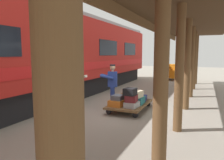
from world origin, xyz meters
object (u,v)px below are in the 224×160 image
object	(u,v)px
train_car	(42,55)
suitcase_maroon_trunk	(131,98)
suitcase_brown_leather	(128,96)
baggage_tug	(172,72)
suitcase_gray_aluminum	(132,105)
suitcase_cream_canvas	(137,94)
suitcase_teal_softside	(137,100)
porter_in_overalls	(112,84)
suitcase_orange_carryall	(117,103)
suitcase_slate_roller	(118,97)
suitcase_olive_duffel	(123,100)
suitcase_black_hardshell	(130,92)
luggage_cart	(130,104)
porter_by_door	(76,84)
suitcase_navy_fabric	(141,98)

from	to	relation	value
train_car	suitcase_maroon_trunk	xyz separation A→B (m)	(-4.19, 0.31, -1.48)
suitcase_brown_leather	baggage_tug	xyz separation A→B (m)	(-0.32, -9.80, 0.22)
suitcase_gray_aluminum	suitcase_cream_canvas	size ratio (longest dim) A/B	1.19
suitcase_brown_leather	suitcase_maroon_trunk	xyz separation A→B (m)	(-0.53, 1.14, 0.17)
suitcase_teal_softside	porter_in_overalls	world-z (taller)	porter_in_overalls
suitcase_orange_carryall	suitcase_slate_roller	xyz separation A→B (m)	(-0.02, -0.02, 0.19)
suitcase_olive_duffel	suitcase_black_hardshell	xyz separation A→B (m)	(-0.49, 0.60, 0.47)
suitcase_orange_carryall	suitcase_olive_duffel	bearing A→B (deg)	-90.00
suitcase_slate_roller	suitcase_black_hardshell	xyz separation A→B (m)	(-0.48, 0.04, 0.25)
train_car	suitcase_brown_leather	xyz separation A→B (m)	(-3.66, -0.84, -1.65)
porter_in_overalls	baggage_tug	bearing A→B (deg)	-94.79
luggage_cart	porter_in_overalls	xyz separation A→B (m)	(0.81, -0.17, 0.70)
train_car	baggage_tug	xyz separation A→B (m)	(-3.98, -10.63, -1.43)
suitcase_brown_leather	suitcase_gray_aluminum	world-z (taller)	suitcase_brown_leather
suitcase_slate_roller	luggage_cart	bearing A→B (deg)	-114.95
suitcase_orange_carryall	porter_in_overalls	xyz separation A→B (m)	(0.53, -0.75, 0.55)
suitcase_teal_softside	suitcase_black_hardshell	world-z (taller)	suitcase_black_hardshell
suitcase_gray_aluminum	suitcase_cream_canvas	bearing A→B (deg)	-90.29
train_car	baggage_tug	world-z (taller)	train_car
suitcase_orange_carryall	baggage_tug	bearing A→B (deg)	-91.69
suitcase_black_hardshell	baggage_tug	bearing A→B (deg)	-89.12
porter_by_door	luggage_cart	bearing A→B (deg)	-167.18
suitcase_brown_leather	suitcase_gray_aluminum	size ratio (longest dim) A/B	1.17
suitcase_cream_canvas	porter_by_door	xyz separation A→B (m)	(2.35, 0.44, 0.28)
suitcase_navy_fabric	suitcase_brown_leather	bearing A→B (deg)	0.00
baggage_tug	suitcase_black_hardshell	bearing A→B (deg)	90.88
luggage_cart	suitcase_navy_fabric	bearing A→B (deg)	-115.60
porter_in_overalls	suitcase_cream_canvas	bearing A→B (deg)	169.35
suitcase_slate_roller	porter_in_overalls	size ratio (longest dim) A/B	0.25
luggage_cart	suitcase_gray_aluminum	world-z (taller)	suitcase_gray_aluminum
train_car	porter_in_overalls	bearing A→B (deg)	-172.14
suitcase_navy_fabric	suitcase_cream_canvas	world-z (taller)	suitcase_cream_canvas
suitcase_maroon_trunk	porter_in_overalls	xyz separation A→B (m)	(1.06, -0.74, 0.34)
suitcase_orange_carryall	baggage_tug	distance (m)	10.96
suitcase_maroon_trunk	train_car	bearing A→B (deg)	-4.22
suitcase_teal_softside	suitcase_cream_canvas	world-z (taller)	suitcase_cream_canvas
suitcase_black_hardshell	suitcase_slate_roller	bearing A→B (deg)	-4.53
train_car	suitcase_orange_carryall	size ratio (longest dim) A/B	36.21
suitcase_gray_aluminum	baggage_tug	distance (m)	10.96
suitcase_orange_carryall	porter_in_overalls	world-z (taller)	porter_in_overalls
suitcase_olive_duffel	suitcase_maroon_trunk	size ratio (longest dim) A/B	1.22
suitcase_gray_aluminum	suitcase_cream_canvas	world-z (taller)	suitcase_cream_canvas
suitcase_black_hardshell	suitcase_orange_carryall	bearing A→B (deg)	-2.35
suitcase_olive_duffel	suitcase_brown_leather	xyz separation A→B (m)	(0.00, -0.58, 0.06)
porter_in_overalls	suitcase_gray_aluminum	bearing A→B (deg)	145.23
suitcase_olive_duffel	porter_by_door	xyz separation A→B (m)	(1.79, 0.47, 0.57)
suitcase_teal_softside	suitcase_maroon_trunk	bearing A→B (deg)	87.62
suitcase_navy_fabric	porter_by_door	distance (m)	2.63
train_car	luggage_cart	world-z (taller)	train_car
train_car	porter_in_overalls	world-z (taller)	train_car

